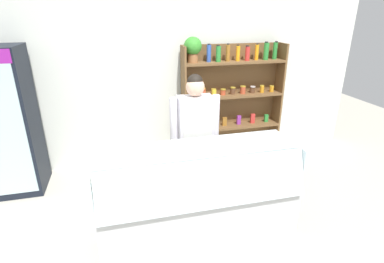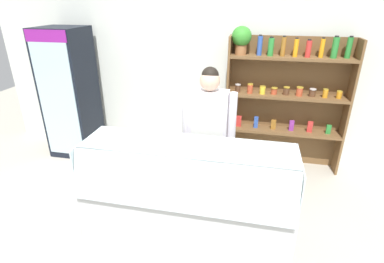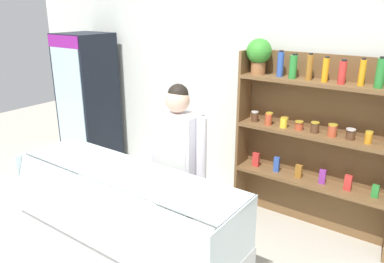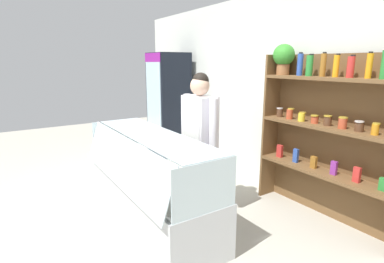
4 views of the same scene
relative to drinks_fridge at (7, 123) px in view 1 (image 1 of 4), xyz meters
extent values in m
plane|color=#B7B2A3|center=(2.04, -1.58, -0.97)|extent=(12.00, 12.00, 0.00)
cube|color=silver|center=(2.04, 0.48, 0.38)|extent=(6.80, 0.10, 2.70)
cube|color=black|center=(0.00, 0.01, 0.00)|extent=(0.66, 0.63, 1.95)
cylinder|color=silver|center=(-0.07, -0.25, -0.65)|extent=(0.05, 0.05, 0.14)
cylinder|color=#9E6623|center=(0.07, -0.25, -0.65)|extent=(0.07, 0.07, 0.15)
cylinder|color=#2D8C38|center=(0.20, -0.25, -0.64)|extent=(0.07, 0.07, 0.17)
cylinder|color=#2D8C38|center=(0.07, -0.25, -0.10)|extent=(0.05, 0.05, 0.21)
cylinder|color=orange|center=(0.20, -0.25, -0.13)|extent=(0.06, 0.06, 0.15)
cylinder|color=#9E6623|center=(0.18, -0.25, 0.38)|extent=(0.06, 0.06, 0.14)
cube|color=brown|center=(3.20, 0.34, -0.04)|extent=(1.63, 0.02, 1.86)
cube|color=brown|center=(2.40, 0.20, -0.04)|extent=(0.03, 0.28, 1.86)
cube|color=brown|center=(4.00, 0.20, -0.04)|extent=(0.03, 0.28, 1.86)
cube|color=brown|center=(3.20, 0.20, -0.41)|extent=(1.57, 0.28, 0.04)
cube|color=brown|center=(3.20, 0.20, 0.11)|extent=(1.57, 0.28, 0.04)
cube|color=brown|center=(3.20, 0.20, 0.63)|extent=(1.57, 0.28, 0.04)
cylinder|color=#996038|center=(2.54, 0.20, 0.71)|extent=(0.15, 0.15, 0.13)
sphere|color=#37902D|center=(2.54, 0.20, 0.88)|extent=(0.26, 0.26, 0.26)
cylinder|color=#3356B2|center=(2.78, 0.20, 0.77)|extent=(0.07, 0.07, 0.25)
cylinder|color=black|center=(2.78, 0.20, 0.90)|extent=(0.04, 0.04, 0.02)
cylinder|color=#2D8C38|center=(2.93, 0.18, 0.76)|extent=(0.08, 0.08, 0.23)
cylinder|color=black|center=(2.93, 0.20, 0.88)|extent=(0.05, 0.05, 0.02)
cylinder|color=#9E6623|center=(3.08, 0.20, 0.77)|extent=(0.06, 0.06, 0.24)
cylinder|color=black|center=(3.08, 0.20, 0.90)|extent=(0.04, 0.04, 0.02)
cylinder|color=orange|center=(3.24, 0.19, 0.76)|extent=(0.06, 0.06, 0.22)
cylinder|color=black|center=(3.24, 0.20, 0.88)|extent=(0.04, 0.04, 0.02)
cylinder|color=red|center=(3.39, 0.18, 0.75)|extent=(0.07, 0.07, 0.21)
cylinder|color=black|center=(3.39, 0.20, 0.86)|extent=(0.05, 0.05, 0.02)
cylinder|color=orange|center=(3.56, 0.21, 0.76)|extent=(0.06, 0.06, 0.23)
cylinder|color=black|center=(3.56, 0.20, 0.89)|extent=(0.04, 0.04, 0.02)
cylinder|color=#2D8C38|center=(3.71, 0.19, 0.77)|extent=(0.08, 0.08, 0.26)
cylinder|color=black|center=(3.71, 0.20, 0.91)|extent=(0.05, 0.05, 0.02)
cylinder|color=#2D8C38|center=(3.87, 0.22, 0.77)|extent=(0.07, 0.07, 0.26)
cylinder|color=black|center=(3.87, 0.20, 0.91)|extent=(0.04, 0.04, 0.02)
cylinder|color=brown|center=(2.53, 0.21, 0.18)|extent=(0.08, 0.08, 0.10)
cylinder|color=silver|center=(2.53, 0.20, 0.23)|extent=(0.08, 0.08, 0.01)
cylinder|color=#BF4C2D|center=(2.71, 0.18, 0.18)|extent=(0.08, 0.08, 0.12)
cylinder|color=gold|center=(2.71, 0.20, 0.25)|extent=(0.08, 0.08, 0.01)
cylinder|color=yellow|center=(2.88, 0.19, 0.17)|extent=(0.08, 0.08, 0.09)
cylinder|color=gold|center=(2.88, 0.20, 0.23)|extent=(0.08, 0.08, 0.01)
cylinder|color=#BF4C2D|center=(3.03, 0.21, 0.17)|extent=(0.08, 0.08, 0.08)
cylinder|color=gold|center=(3.03, 0.20, 0.21)|extent=(0.08, 0.08, 0.01)
cylinder|color=brown|center=(3.19, 0.21, 0.18)|extent=(0.08, 0.08, 0.10)
cylinder|color=gold|center=(3.19, 0.20, 0.23)|extent=(0.08, 0.08, 0.01)
cylinder|color=#BF4C2D|center=(3.37, 0.20, 0.18)|extent=(0.09, 0.09, 0.11)
cylinder|color=gold|center=(3.37, 0.20, 0.24)|extent=(0.09, 0.09, 0.01)
cylinder|color=brown|center=(3.53, 0.21, 0.17)|extent=(0.09, 0.09, 0.10)
cylinder|color=silver|center=(3.53, 0.20, 0.23)|extent=(0.09, 0.09, 0.01)
cylinder|color=orange|center=(3.69, 0.19, 0.18)|extent=(0.07, 0.07, 0.10)
cylinder|color=gold|center=(3.69, 0.20, 0.23)|extent=(0.07, 0.07, 0.01)
cylinder|color=orange|center=(3.87, 0.20, 0.17)|extent=(0.07, 0.07, 0.09)
cylinder|color=gold|center=(3.87, 0.20, 0.22)|extent=(0.07, 0.07, 0.01)
cube|color=red|center=(2.58, 0.20, -0.32)|extent=(0.07, 0.04, 0.16)
cube|color=#3356B2|center=(2.83, 0.20, -0.31)|extent=(0.06, 0.04, 0.17)
cube|color=#9E6623|center=(3.08, 0.20, -0.33)|extent=(0.07, 0.04, 0.14)
cube|color=purple|center=(3.33, 0.20, -0.32)|extent=(0.06, 0.04, 0.15)
cube|color=red|center=(3.58, 0.20, -0.32)|extent=(0.07, 0.04, 0.16)
cube|color=#2D8C38|center=(3.82, 0.20, -0.33)|extent=(0.06, 0.04, 0.13)
cube|color=silver|center=(2.18, -1.44, -0.70)|extent=(2.13, 0.68, 0.55)
cube|color=white|center=(2.18, -1.44, -0.40)|extent=(2.07, 0.62, 0.03)
cube|color=silver|center=(2.18, -1.76, -0.20)|extent=(2.09, 0.16, 0.47)
cube|color=silver|center=(2.18, -1.39, 0.03)|extent=(2.09, 0.52, 0.01)
cube|color=silver|center=(1.12, -1.44, -0.20)|extent=(0.01, 0.64, 0.45)
cube|color=silver|center=(3.23, -1.44, -0.20)|extent=(0.01, 0.64, 0.45)
cube|color=tan|center=(1.37, -1.36, -0.37)|extent=(0.17, 0.14, 0.04)
cube|color=white|center=(1.37, -1.56, -0.36)|extent=(0.05, 0.03, 0.02)
cube|color=tan|center=(1.78, -1.36, -0.36)|extent=(0.17, 0.13, 0.06)
cube|color=white|center=(1.78, -1.56, -0.36)|extent=(0.05, 0.03, 0.02)
cube|color=beige|center=(2.18, -1.36, -0.37)|extent=(0.16, 0.11, 0.04)
cube|color=white|center=(2.18, -1.56, -0.36)|extent=(0.05, 0.03, 0.02)
cube|color=tan|center=(2.58, -1.36, -0.37)|extent=(0.17, 0.14, 0.04)
cube|color=white|center=(2.58, -1.56, -0.36)|extent=(0.05, 0.03, 0.02)
cube|color=tan|center=(2.98, -1.36, -0.37)|extent=(0.16, 0.13, 0.04)
cube|color=white|center=(2.98, -1.56, -0.36)|extent=(0.05, 0.03, 0.02)
cylinder|color=#A35B4C|center=(1.29, -1.54, -0.31)|extent=(0.19, 0.19, 0.16)
cylinder|color=#A35B4C|center=(1.51, -1.54, -0.32)|extent=(0.20, 0.15, 0.14)
cylinder|color=#A35B4C|center=(1.73, -1.54, -0.33)|extent=(0.21, 0.13, 0.11)
cylinder|color=white|center=(2.71, -1.52, -0.28)|extent=(0.07, 0.07, 0.21)
cylinder|color=white|center=(2.81, -1.52, -0.28)|extent=(0.07, 0.07, 0.21)
cylinder|color=#4C4233|center=(2.21, -0.86, -0.59)|extent=(0.13, 0.13, 0.77)
cylinder|color=#4C4233|center=(2.39, -0.86, -0.59)|extent=(0.13, 0.13, 0.77)
cube|color=white|center=(2.30, -0.86, 0.11)|extent=(0.42, 0.24, 0.63)
cube|color=white|center=(2.30, -0.98, -0.23)|extent=(0.35, 0.01, 1.18)
cylinder|color=white|center=(2.04, -0.86, 0.14)|extent=(0.09, 0.09, 0.57)
cylinder|color=white|center=(2.56, -0.86, 0.14)|extent=(0.09, 0.09, 0.57)
sphere|color=#D8AD8E|center=(2.30, -0.86, 0.54)|extent=(0.22, 0.22, 0.22)
sphere|color=black|center=(2.30, -0.85, 0.60)|extent=(0.18, 0.18, 0.18)
camera|label=1|loc=(1.43, -4.12, 1.35)|focal=28.00mm
camera|label=2|loc=(2.77, -3.93, 1.34)|focal=28.00mm
camera|label=3|loc=(4.26, -3.37, 1.34)|focal=35.00mm
camera|label=4|loc=(5.05, -2.76, 0.79)|focal=28.00mm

